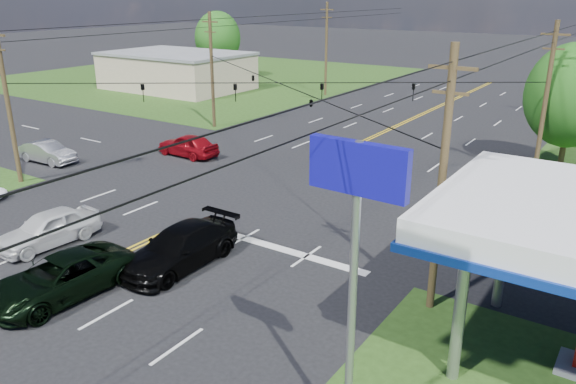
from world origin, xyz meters
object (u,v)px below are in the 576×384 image
Objects in this scene: pole_se at (442,181)px; tree_far_l at (218,38)px; pickup_dkgreen at (60,278)px; pickup_white at (48,228)px; pole_ne at (545,101)px; pole_nw at (212,69)px; polesign_se at (356,215)px; retail_nw at (177,72)px; pole_left_far at (326,48)px; pole_sw at (8,102)px; suv_black at (180,247)px; sedan_silver at (47,152)px; tree_right_a at (572,96)px.

tree_far_l is (-45.00, 41.00, 0.28)m from pole_se.
tree_far_l is 1.53× the size of pickup_dkgreen.
pole_se is at bearing -42.34° from tree_far_l.
pole_se reaches higher than pickup_white.
pole_ne is at bearing -27.07° from tree_far_l.
polesign_se is at bearing -43.90° from pole_nw.
tree_far_l is at bearing 127.91° from pickup_dkgreen.
pickup_dkgreen is at bearing -149.46° from pole_se.
polesign_se is at bearing -41.51° from retail_nw.
polesign_se is (26.56, -44.56, 1.15)m from pole_left_far.
pole_sw reaches higher than retail_nw.
pole_left_far is (0.00, 37.00, 0.25)m from pole_sw.
pickup_dkgreen is 4.81m from suv_black.
tree_far_l is at bearing 114.86° from pole_sw.
sedan_silver is at bearing -152.92° from pole_ne.
retail_nw is 49.13m from pickup_dkgreen.
suv_black is at bearing -9.45° from pole_sw.
suv_black is 0.72× the size of polesign_se.
pole_sw is 16.73m from suv_black.
pole_nw is 26.45m from suv_black.
pole_sw and pole_se have the same top height.
retail_nw is 2.78× the size of suv_black.
pickup_dkgreen is (-11.95, -25.05, -4.13)m from pole_ne.
pickup_white is at bearing 153.85° from pickup_dkgreen.
pole_se is 1.00× the size of pole_nw.
pole_nw reaches higher than tree_right_a.
pickup_white is (-4.55, 2.58, 0.01)m from pickup_dkgreen.
tree_right_a is (27.00, 3.00, -0.05)m from pole_nw.
pole_se reaches higher than retail_nw.
tree_right_a is 1.02× the size of polesign_se.
pickup_dkgreen is (-12.95, -28.05, -4.08)m from tree_right_a.
pickup_white is 14.29m from sedan_silver.
pole_sw reaches higher than tree_right_a.
tree_far_l is 53.85m from pickup_white.
pole_se is 7.71m from polesign_se.
retail_nw is at bearing 144.21° from pole_se.
sedan_silver is (-18.36, 6.16, -0.11)m from suv_black.
pickup_white is at bearing -164.82° from pole_se.
sedan_silver is (-2.36, 3.50, -4.19)m from pole_sw.
pole_nw is 1.19× the size of polesign_se.
sedan_silver is (-2.36, -33.50, -4.44)m from pole_left_far.
polesign_se is at bearing 1.09° from pickup_dkgreen.
polesign_se is (-0.44, -28.56, 1.45)m from tree_right_a.
retail_nw is 1.68× the size of pole_se.
pole_sw is 1.00× the size of pole_se.
pole_se is (43.00, -31.00, 2.92)m from retail_nw.
pole_se is 2.01× the size of pickup_white.
pole_sw reaches higher than sedan_silver.
pole_sw is 1.09× the size of tree_far_l.
pole_ne is (26.00, 18.00, 0.00)m from pole_sw.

